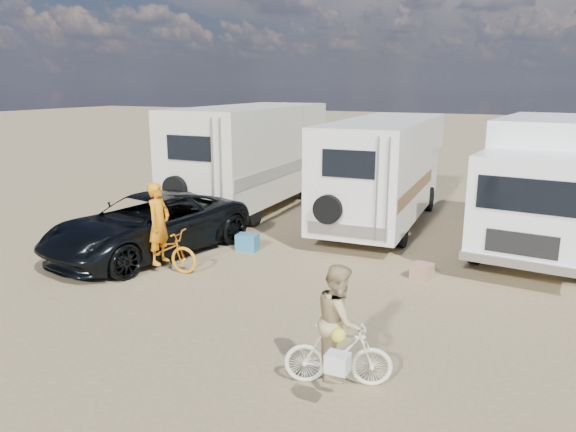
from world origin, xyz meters
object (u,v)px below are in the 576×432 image
at_px(bike_woman, 338,355).
at_px(rider_woman, 339,332).
at_px(rv_main, 384,172).
at_px(dark_suv, 148,225).
at_px(cooler, 247,242).
at_px(bike_man, 160,250).
at_px(rider_man, 159,231).
at_px(box_truck, 546,186).
at_px(crate, 422,271).
at_px(rv_left, 250,158).

relative_size(bike_woman, rider_woman, 0.95).
relative_size(rv_main, dark_suv, 1.40).
relative_size(bike_woman, cooler, 2.92).
bearing_deg(bike_man, bike_woman, -124.33).
bearing_deg(bike_woman, rider_man, 42.86).
bearing_deg(box_truck, crate, -117.65).
xyz_separation_m(rv_main, rider_man, (-3.30, -6.30, -0.63)).
distance_m(rider_woman, crate, 4.86).
bearing_deg(dark_suv, crate, 22.26).
height_order(box_truck, dark_suv, box_truck).
bearing_deg(rv_main, box_truck, -13.81).
height_order(rider_woman, cooler, rider_woman).
height_order(rider_woman, crate, rider_woman).
bearing_deg(crate, rv_left, 147.06).
bearing_deg(cooler, rider_man, -121.45).
bearing_deg(bike_man, crate, -76.06).
bearing_deg(dark_suv, cooler, 44.09).
xyz_separation_m(rv_left, cooler, (2.30, -4.24, -1.49)).
bearing_deg(rider_man, rv_main, -34.38).
bearing_deg(rider_woman, rv_main, -7.13).
height_order(rv_main, bike_man, rv_main).
relative_size(dark_suv, bike_man, 2.91).
xyz_separation_m(bike_woman, crate, (0.13, 4.82, -0.29)).
relative_size(rv_main, rider_woman, 4.63).
distance_m(box_truck, bike_man, 9.47).
bearing_deg(bike_woman, crate, -21.09).
bearing_deg(bike_woman, cooler, 21.51).
bearing_deg(box_truck, rider_woman, -100.45).
relative_size(dark_suv, rider_woman, 3.32).
bearing_deg(crate, box_truck, 56.79).
height_order(bike_man, cooler, bike_man).
xyz_separation_m(bike_man, bike_woman, (5.30, -2.77, -0.02)).
bearing_deg(rider_man, bike_woman, -124.33).
relative_size(box_truck, rider_man, 3.60).
xyz_separation_m(rider_man, cooler, (1.00, 2.17, -0.71)).
bearing_deg(rider_man, cooler, -31.50).
relative_size(rider_man, crate, 4.50).
distance_m(rv_main, rider_man, 7.14).
distance_m(rv_left, rider_woman, 11.34).
distance_m(bike_woman, rider_man, 5.99).
relative_size(box_truck, bike_woman, 4.33).
bearing_deg(rv_main, crate, -66.25).
relative_size(box_truck, crate, 16.17).
xyz_separation_m(rv_left, bike_man, (1.30, -6.41, -1.22)).
distance_m(dark_suv, bike_woman, 7.33).
bearing_deg(crate, bike_woman, -91.54).
bearing_deg(rv_left, crate, -34.72).
relative_size(rv_main, cooler, 14.18).
distance_m(box_truck, cooler, 7.56).
height_order(rv_left, rider_woman, rv_left).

